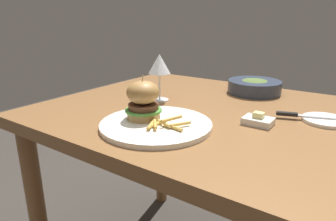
{
  "coord_description": "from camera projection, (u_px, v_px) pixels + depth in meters",
  "views": [
    {
      "loc": [
        0.39,
        -0.86,
        1.04
      ],
      "look_at": [
        -0.07,
        -0.2,
        0.78
      ],
      "focal_mm": 32.0,
      "sensor_mm": 36.0,
      "label": 1
    }
  ],
  "objects": [
    {
      "name": "main_plate",
      "position": [
        156.0,
        125.0,
        0.83
      ],
      "size": [
        0.31,
        0.31,
        0.01
      ],
      "primitive_type": "cylinder",
      "color": "white",
      "rests_on": "dining_table"
    },
    {
      "name": "table_knife",
      "position": [
        307.0,
        116.0,
        0.88
      ],
      "size": [
        0.21,
        0.08,
        0.01
      ],
      "color": "silver",
      "rests_on": "bread_plate"
    },
    {
      "name": "wine_glass",
      "position": [
        159.0,
        65.0,
        1.06
      ],
      "size": [
        0.08,
        0.08,
        0.17
      ],
      "color": "silver",
      "rests_on": "dining_table"
    },
    {
      "name": "butter_dish",
      "position": [
        258.0,
        120.0,
        0.85
      ],
      "size": [
        0.08,
        0.06,
        0.04
      ],
      "color": "white",
      "rests_on": "dining_table"
    },
    {
      "name": "soup_bowl",
      "position": [
        254.0,
        86.0,
        1.19
      ],
      "size": [
        0.21,
        0.21,
        0.06
      ],
      "color": "#2D384C",
      "rests_on": "dining_table"
    },
    {
      "name": "bread_plate",
      "position": [
        326.0,
        120.0,
        0.87
      ],
      "size": [
        0.13,
        0.13,
        0.01
      ],
      "primitive_type": "cylinder",
      "color": "white",
      "rests_on": "dining_table"
    },
    {
      "name": "fries_pile",
      "position": [
        164.0,
        123.0,
        0.8
      ],
      "size": [
        0.11,
        0.11,
        0.02
      ],
      "color": "#E0B251",
      "rests_on": "main_plate"
    },
    {
      "name": "dining_table",
      "position": [
        219.0,
        138.0,
        1.0
      ],
      "size": [
        1.15,
        0.87,
        0.74
      ],
      "color": "brown",
      "rests_on": "ground"
    },
    {
      "name": "burger_sandwich",
      "position": [
        143.0,
        100.0,
        0.85
      ],
      "size": [
        0.11,
        0.11,
        0.13
      ],
      "color": "tan",
      "rests_on": "main_plate"
    }
  ]
}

